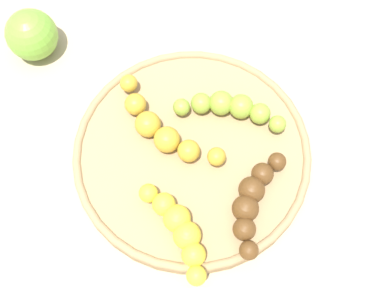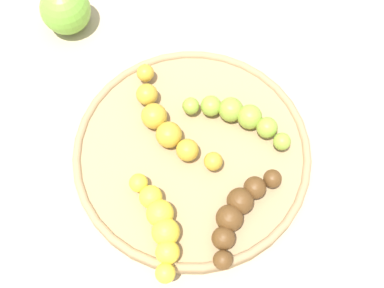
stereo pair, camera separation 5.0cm
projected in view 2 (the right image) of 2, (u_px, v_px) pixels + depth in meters
ground_plane at (192, 157)px, 0.60m from camera, size 2.40×2.40×0.00m
fruit_bowl at (192, 153)px, 0.58m from camera, size 0.29×0.29×0.02m
banana_overripe at (239, 212)px, 0.53m from camera, size 0.05×0.13×0.03m
banana_green at (239, 116)px, 0.58m from camera, size 0.13×0.06×0.03m
banana_spotted at (166, 122)px, 0.58m from camera, size 0.16×0.07×0.03m
banana_yellow at (160, 224)px, 0.52m from camera, size 0.11×0.08×0.03m
apple_green at (65, 9)px, 0.65m from camera, size 0.07×0.07×0.07m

